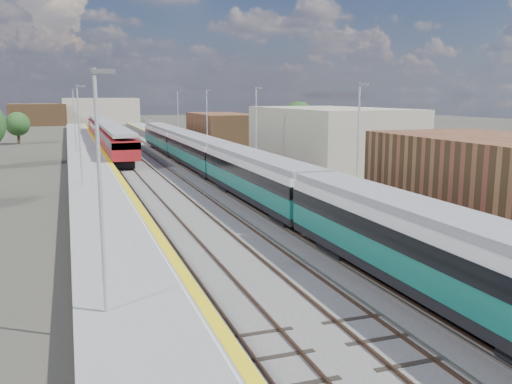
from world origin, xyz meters
TOP-DOWN VIEW (x-y plane):
  - ground at (0.00, 50.00)m, footprint 320.00×320.00m
  - ballast_bed at (-2.25, 52.50)m, footprint 10.50×155.00m
  - tracks at (-1.65, 54.18)m, footprint 8.96×160.00m
  - platform_right at (5.28, 52.49)m, footprint 4.70×155.00m
  - platform_left at (-9.05, 52.49)m, footprint 4.30×155.00m
  - buildings at (-18.12, 138.60)m, footprint 72.00×185.50m
  - green_train at (1.50, 36.56)m, footprint 2.76×76.88m
  - red_train at (-5.50, 77.19)m, footprint 2.95×59.89m
  - tree_c at (-18.53, 85.76)m, footprint 3.80×3.80m
  - tree_d at (19.78, 61.80)m, footprint 5.10×5.10m

SIDE VIEW (x-z plane):
  - ground at x=0.00m, z-range 0.00..0.00m
  - ballast_bed at x=-2.25m, z-range 0.00..0.06m
  - tracks at x=-1.65m, z-range 0.02..0.19m
  - platform_left at x=-9.05m, z-range -3.74..4.78m
  - platform_right at x=5.28m, z-range -3.72..4.80m
  - green_train at x=1.50m, z-range 0.62..3.66m
  - red_train at x=-5.50m, z-range 0.34..4.07m
  - tree_c at x=-18.53m, z-range 0.66..5.81m
  - tree_d at x=19.78m, z-range 0.89..7.80m
  - buildings at x=-18.12m, z-range -9.30..30.70m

